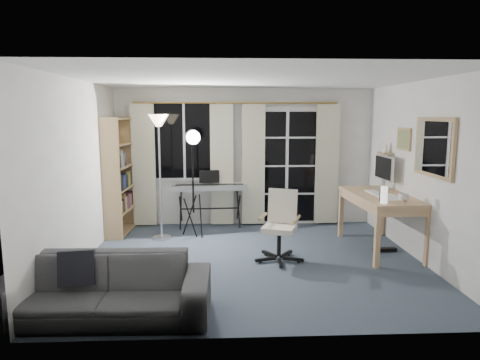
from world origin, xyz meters
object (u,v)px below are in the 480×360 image
at_px(monitor, 384,169).
at_px(keyboard_piano, 209,188).
at_px(sofa, 104,278).
at_px(desk, 381,201).
at_px(office_chair, 281,218).
at_px(bookshelf, 116,179).
at_px(studio_light, 193,150).
at_px(mug, 403,196).
at_px(torchiere_lamp, 159,139).

bearing_deg(monitor, keyboard_piano, 160.06).
height_order(keyboard_piano, sofa, keyboard_piano).
height_order(keyboard_piano, desk, keyboard_piano).
relative_size(office_chair, desk, 0.61).
height_order(office_chair, monitor, monitor).
distance_m(bookshelf, studio_light, 1.40).
bearing_deg(keyboard_piano, studio_light, -116.27).
height_order(keyboard_piano, monitor, monitor).
height_order(desk, monitor, monitor).
bearing_deg(bookshelf, desk, -11.85).
height_order(mug, sofa, mug).
xyz_separation_m(bookshelf, mug, (4.10, -1.55, -0.02)).
distance_m(office_chair, desk, 1.53).
bearing_deg(keyboard_piano, torchiere_lamp, -143.99).
relative_size(desk, monitor, 2.64).
relative_size(monitor, sofa, 0.29).
bearing_deg(sofa, mug, 23.43).
relative_size(studio_light, sofa, 0.87).
distance_m(keyboard_piano, monitor, 2.85).
distance_m(monitor, sofa, 4.41).
height_order(torchiere_lamp, mug, torchiere_lamp).
height_order(desk, sofa, desk).
bearing_deg(monitor, mug, -98.22).
xyz_separation_m(keyboard_piano, monitor, (2.69, -0.85, 0.42)).
xyz_separation_m(bookshelf, monitor, (4.20, -0.60, 0.22)).
bearing_deg(desk, mug, -81.13).
bearing_deg(monitor, sofa, -148.99).
xyz_separation_m(studio_light, mug, (2.83, -1.26, -0.52)).
height_order(studio_light, mug, studio_light).
xyz_separation_m(bookshelf, studio_light, (1.27, -0.30, 0.50)).
bearing_deg(desk, torchiere_lamp, 165.37).
bearing_deg(keyboard_piano, mug, -37.34).
xyz_separation_m(bookshelf, office_chair, (2.52, -1.36, -0.35)).
distance_m(bookshelf, mug, 4.39).
xyz_separation_m(desk, monitor, (0.20, 0.45, 0.41)).
distance_m(monitor, mug, 0.99).
bearing_deg(desk, keyboard_piano, 150.06).
xyz_separation_m(studio_light, sofa, (-0.70, -2.70, -1.01)).
height_order(torchiere_lamp, studio_light, torchiere_lamp).
bearing_deg(mug, studio_light, 156.08).
relative_size(bookshelf, sofa, 0.94).
xyz_separation_m(bookshelf, keyboard_piano, (1.51, 0.25, -0.20)).
relative_size(office_chair, mug, 7.07).
bearing_deg(sofa, torchiere_lamp, 87.05).
distance_m(bookshelf, keyboard_piano, 1.54).
xyz_separation_m(torchiere_lamp, sofa, (-0.19, -2.65, -1.18)).
distance_m(bookshelf, office_chair, 2.89).
distance_m(keyboard_piano, mug, 3.16).
bearing_deg(bookshelf, monitor, -5.28).
distance_m(torchiere_lamp, mug, 3.62).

